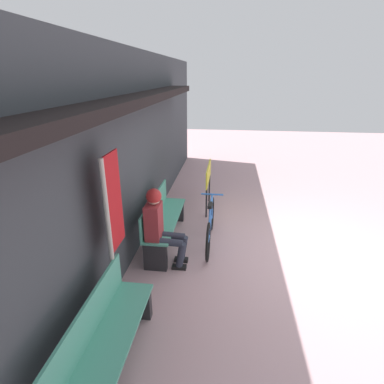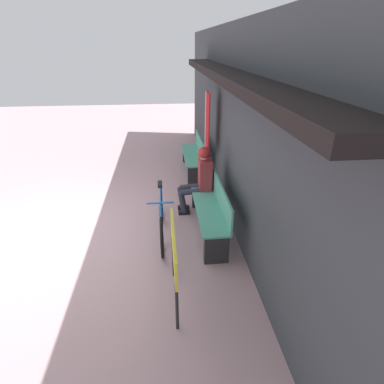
# 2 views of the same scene
# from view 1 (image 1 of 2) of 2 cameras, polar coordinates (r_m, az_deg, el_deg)

# --- Properties ---
(ground_plane) EXTENTS (24.00, 24.00, 0.00)m
(ground_plane) POSITION_cam_1_polar(r_m,az_deg,el_deg) (5.46, 20.82, -11.12)
(ground_plane) COLOR #C69EA3
(storefront_wall) EXTENTS (12.00, 0.56, 3.20)m
(storefront_wall) POSITION_cam_1_polar(r_m,az_deg,el_deg) (4.87, -11.39, 7.37)
(storefront_wall) COLOR #3D4247
(storefront_wall) RESTS_ON ground_plane
(park_bench_near) EXTENTS (1.79, 0.42, 0.87)m
(park_bench_near) POSITION_cam_1_polar(r_m,az_deg,el_deg) (5.32, -5.52, -5.38)
(park_bench_near) COLOR #51A88E
(park_bench_near) RESTS_ON ground_plane
(bicycle) EXTENTS (1.69, 0.40, 0.85)m
(bicycle) POSITION_cam_1_polar(r_m,az_deg,el_deg) (5.31, 3.52, -6.20)
(bicycle) COLOR black
(bicycle) RESTS_ON ground_plane
(person_seated) EXTENTS (0.34, 0.62, 1.27)m
(person_seated) POSITION_cam_1_polar(r_m,az_deg,el_deg) (4.56, -6.13, -5.80)
(person_seated) COLOR #2D3342
(person_seated) RESTS_ON ground_plane
(park_bench_far) EXTENTS (1.64, 0.42, 0.87)m
(park_bench_far) POSITION_cam_1_polar(r_m,az_deg,el_deg) (3.33, -16.06, -25.78)
(park_bench_far) COLOR #51A88E
(park_bench_far) RESTS_ON ground_plane
(banner_pole) EXTENTS (0.45, 0.05, 2.04)m
(banner_pole) POSITION_cam_1_polar(r_m,az_deg,el_deg) (3.49, -14.80, -4.79)
(banner_pole) COLOR #B7B2A8
(banner_pole) RESTS_ON ground_plane
(signboard) EXTENTS (1.08, 0.04, 1.01)m
(signboard) POSITION_cam_1_polar(r_m,az_deg,el_deg) (6.48, 3.14, 3.01)
(signboard) COLOR #232326
(signboard) RESTS_ON ground_plane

